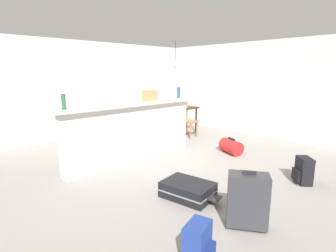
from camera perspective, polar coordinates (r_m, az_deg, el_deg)
The scene contains 18 objects.
ground_plane at distance 5.37m, azimuth 1.38°, elevation -7.30°, with size 13.00×13.00×0.05m, color gray.
wall_back at distance 7.56m, azimuth -15.22°, elevation 7.75°, with size 6.60×0.10×2.50m, color silver.
wall_right at distance 7.70m, azimuth 16.26°, elevation 7.76°, with size 0.10×6.00×2.50m, color silver.
partition_half_wall at distance 5.14m, azimuth -7.65°, elevation -1.61°, with size 2.80×0.20×1.10m, color silver.
bar_countertop at distance 5.04m, azimuth -7.83°, elevation 4.74°, with size 2.96×0.40×0.05m, color white.
bottle_green at distance 4.38m, azimuth -21.65°, elevation 4.90°, with size 0.07×0.07×0.24m, color #2D6B38.
bottle_white at distance 4.99m, azimuth -7.29°, elevation 6.15°, with size 0.06×0.06×0.20m, color silver.
bottle_blue at distance 5.82m, azimuth 2.32°, elevation 7.22°, with size 0.08×0.08×0.24m, color #284C89.
grocery_bag at distance 5.23m, azimuth -3.92°, elevation 6.57°, with size 0.26×0.18×0.22m, color tan.
dining_table at distance 7.38m, azimuth 1.67°, elevation 3.35°, with size 1.10×0.80×0.74m.
dining_chair_near_partition at distance 7.00m, azimuth 3.99°, elevation 1.78°, with size 0.47×0.47×0.93m.
dining_chair_far_side at distance 7.82m, azimuth -1.13°, elevation 2.86°, with size 0.40×0.40×0.93m.
pendant_lamp at distance 7.31m, azimuth 1.60°, elevation 13.26°, with size 0.34×0.34×0.70m.
suitcase_flat_black at distance 3.79m, azimuth 4.33°, elevation -13.60°, with size 0.61×0.87×0.22m.
backpack_blue at distance 2.60m, azimuth 6.51°, elevation -24.41°, with size 0.32×0.30×0.42m.
backpack_black at distance 4.68m, azimuth 27.23°, elevation -8.65°, with size 0.34×0.34×0.42m.
suitcase_upright_charcoal at distance 3.16m, azimuth 16.83°, elevation -15.05°, with size 0.45×0.50×0.67m.
duffel_bag_red at distance 5.80m, azimuth 13.48°, elevation -4.36°, with size 0.44×0.55×0.34m.
Camera 1 is at (-3.58, -3.60, 1.73)m, focal length 28.18 mm.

